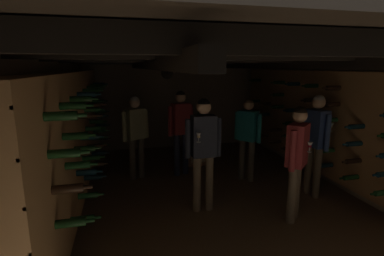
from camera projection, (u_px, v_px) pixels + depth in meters
The scene contains 10 objects.
ground_plane at pixel (212, 195), 4.91m from camera, with size 8.40×8.40×0.00m, color #8C7051.
room_shell at pixel (208, 109), 4.87m from camera, with size 4.72×6.52×2.41m.
wine_crate_stack at pixel (196, 144), 6.41m from camera, with size 0.52×0.35×0.90m.
display_bottle at pixel (198, 118), 6.28m from camera, with size 0.08×0.08×0.35m.
person_host_center at pixel (203, 144), 4.21m from camera, with size 0.54×0.32×1.69m.
person_guest_rear_center at pixel (181, 125), 5.67m from camera, with size 0.52×0.31×1.67m.
person_guest_far_right at pixel (247, 132), 5.41m from camera, with size 0.44×0.44×1.56m.
person_guest_mid_right at pixel (316, 136), 4.72m from camera, with size 0.36×0.54×1.69m.
person_guest_far_left at pixel (136, 130), 5.47m from camera, with size 0.49×0.42×1.59m.
person_guest_near_right at pixel (297, 154), 3.93m from camera, with size 0.42×0.44×1.61m.
Camera 1 is at (-1.40, -4.36, 2.12)m, focal length 27.28 mm.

